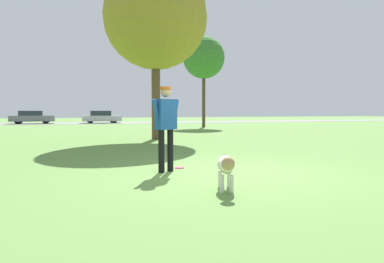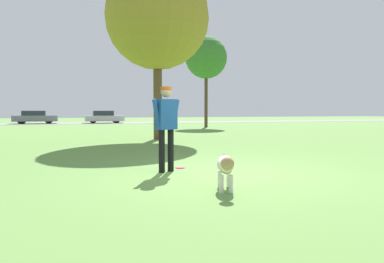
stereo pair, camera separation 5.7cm
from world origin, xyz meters
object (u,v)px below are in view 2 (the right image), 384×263
object	(u,v)px
dog	(226,166)
tree_mid_center	(157,18)
parked_car_grey	(35,117)
person	(166,121)
parked_car_silver	(104,117)
frisbee	(180,168)
tree_far_right	(206,58)

from	to	relation	value
dog	tree_mid_center	size ratio (longest dim) A/B	0.14
dog	parked_car_grey	xyz separation A→B (m)	(-5.60, 33.49, 0.23)
person	parked_car_grey	distance (m)	31.83
parked_car_grey	parked_car_silver	size ratio (longest dim) A/B	1.06
person	frisbee	distance (m)	1.21
tree_far_right	frisbee	bearing A→B (deg)	-111.79
frisbee	tree_mid_center	world-z (taller)	tree_mid_center
frisbee	parked_car_grey	world-z (taller)	parked_car_grey
dog	parked_car_grey	world-z (taller)	parked_car_grey
tree_far_right	tree_mid_center	bearing A→B (deg)	-120.23
frisbee	parked_car_grey	bearing A→B (deg)	100.16
frisbee	parked_car_silver	distance (m)	30.86
person	dog	size ratio (longest dim) A/B	1.67
parked_car_grey	parked_car_silver	bearing A→B (deg)	-1.72
frisbee	tree_far_right	bearing A→B (deg)	68.21
person	tree_mid_center	distance (m)	9.88
dog	frisbee	size ratio (longest dim) A/B	4.99
person	dog	distance (m)	2.23
dog	parked_car_silver	xyz separation A→B (m)	(0.89, 33.32, 0.21)
dog	parked_car_grey	bearing A→B (deg)	-151.53
dog	tree_far_right	bearing A→B (deg)	179.61
person	parked_car_silver	xyz separation A→B (m)	(1.34, 31.24, -0.45)
tree_mid_center	person	bearing A→B (deg)	-101.69
tree_far_right	parked_car_silver	bearing A→B (deg)	119.13
parked_car_silver	parked_car_grey	bearing A→B (deg)	178.99
person	frisbee	bearing A→B (deg)	17.37
frisbee	parked_car_grey	xyz separation A→B (m)	(-5.56, 31.01, 0.62)
tree_far_right	parked_car_grey	distance (m)	18.43
dog	person	bearing A→B (deg)	-148.67
parked_car_silver	person	bearing A→B (deg)	-91.96
tree_far_right	person	bearing A→B (deg)	-112.44
person	dog	world-z (taller)	person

